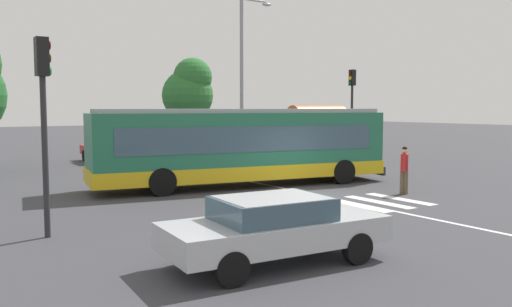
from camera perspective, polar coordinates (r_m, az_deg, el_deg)
name	(u,v)px	position (r m, az deg, el deg)	size (l,w,h in m)	color
ground_plane	(312,196)	(18.94, 5.99, -4.55)	(160.00, 160.00, 0.00)	#3D3D42
city_transit_bus	(242,146)	(21.17, -1.49, 0.80)	(12.20, 4.70, 3.06)	black
pedestrian_crossing_street	(404,167)	(19.89, 15.53, -1.43)	(0.47, 0.45, 1.72)	brown
foreground_sedan	(275,226)	(10.70, 1.99, -7.71)	(4.64, 2.20, 1.35)	black
parked_car_red	(106,149)	(31.54, -15.66, 0.48)	(1.97, 4.55, 1.35)	black
parked_car_blue	(151,147)	(32.47, -11.12, 0.69)	(2.19, 4.64, 1.35)	black
parked_car_black	(192,145)	(33.69, -6.83, 0.89)	(1.93, 4.53, 1.35)	black
traffic_light_near_corner	(44,104)	(13.57, -21.71, 4.89)	(0.33, 0.32, 4.74)	#28282B
traffic_light_far_corner	(352,101)	(31.14, 10.19, 5.55)	(0.33, 0.32, 5.26)	#28282B
bus_stop_shelter	(317,119)	(33.27, 6.53, 3.69)	(3.94, 1.54, 3.25)	#28282B
twin_arm_street_lamp	(242,62)	(29.88, -1.54, 9.70)	(3.99, 0.32, 9.19)	#939399
background_tree_right	(189,90)	(35.36, -7.15, 6.71)	(3.35, 3.35, 6.34)	brown
crosswalk_painted_stripes	(344,207)	(17.05, 9.36, -5.63)	(5.62, 2.83, 0.01)	silver
lane_center_line	(284,188)	(20.65, 2.99, -3.73)	(0.16, 24.00, 0.01)	silver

